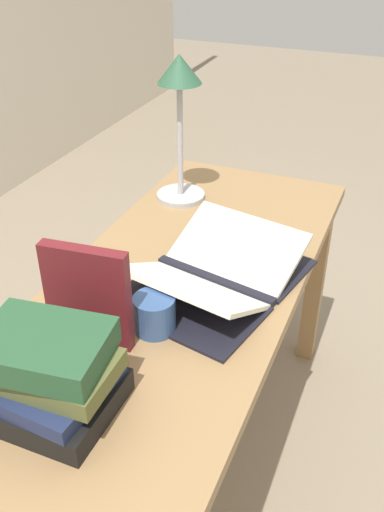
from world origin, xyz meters
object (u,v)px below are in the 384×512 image
Objects in this scene: open_book at (215,274)px; reading_lamp at (180,101)px; book_stack_tall at (49,375)px; book_standing_upright at (88,297)px; coffee_mug at (154,314)px.

open_book is 1.18× the size of reading_lamp.
open_book is at bearing -15.42° from book_stack_tall.
book_stack_tall is at bearing -176.29° from book_standing_upright.
book_stack_tall is at bearing -171.67° from reading_lamp.
reading_lamp is 0.72m from coffee_mug.
book_stack_tall is 0.56× the size of reading_lamp.
reading_lamp is (0.41, 0.27, 0.29)m from open_book.
reading_lamp is 3.66× the size of coffee_mug.
book_stack_tall is 1.07× the size of book_standing_upright.
open_book reaches higher than coffee_mug.
reading_lamp is at bearing 18.37° from coffee_mug.
reading_lamp reaches higher than open_book.
book_stack_tall is 0.20m from book_standing_upright.
book_standing_upright is at bearing 162.69° from open_book.
book_standing_upright reaches higher than open_book.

